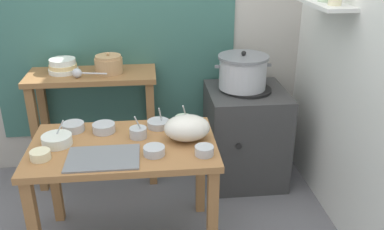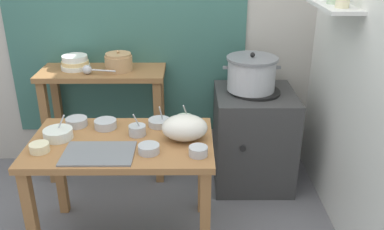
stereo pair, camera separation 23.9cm
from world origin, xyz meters
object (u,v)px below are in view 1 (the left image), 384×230
object	(u,v)px
steamer_pot	(243,72)
bowl_stack_enamel	(63,66)
clay_pot	(109,64)
prep_bowl_4	(154,150)
prep_bowl_2	(204,150)
prep_bowl_3	(40,155)
stove_block	(245,135)
back_shelf_table	(94,100)
serving_tray	(103,158)
prep_bowl_7	(158,123)
ladle	(78,73)
prep_bowl_1	(104,127)
prep_bowl_6	(138,132)
plastic_bag	(187,128)
prep_bowl_5	(73,127)
prep_table	(124,160)
prep_bowl_0	(57,140)
prep_bowl_8	(183,120)

from	to	relation	value
steamer_pot	bowl_stack_enamel	bearing A→B (deg)	173.73
clay_pot	prep_bowl_4	bearing A→B (deg)	-72.54
prep_bowl_2	prep_bowl_3	size ratio (longest dim) A/B	0.96
stove_block	clay_pot	bearing A→B (deg)	172.88
back_shelf_table	serving_tray	xyz separation A→B (m)	(0.16, -1.00, 0.05)
prep_bowl_7	prep_bowl_4	bearing A→B (deg)	-95.60
ladle	prep_bowl_1	xyz separation A→B (m)	(0.21, -0.55, -0.19)
clay_pot	prep_bowl_2	bearing A→B (deg)	-59.84
back_shelf_table	prep_bowl_6	distance (m)	0.84
back_shelf_table	plastic_bag	world-z (taller)	back_shelf_table
prep_bowl_2	prep_bowl_5	world-z (taller)	same
prep_bowl_4	prep_bowl_5	size ratio (longest dim) A/B	0.88
ladle	prep_bowl_3	xyz separation A→B (m)	(-0.10, -0.87, -0.19)
serving_tray	prep_table	bearing A→B (deg)	59.05
back_shelf_table	prep_bowl_2	size ratio (longest dim) A/B	8.95
plastic_bag	prep_bowl_6	bearing A→B (deg)	168.19
prep_bowl_7	ladle	bearing A→B (deg)	136.91
serving_tray	plastic_bag	distance (m)	0.52
prep_bowl_1	prep_bowl_0	bearing A→B (deg)	-150.21
ladle	prep_bowl_7	size ratio (longest dim) A/B	1.74
clay_pot	prep_bowl_1	world-z (taller)	clay_pot
plastic_bag	prep_bowl_8	bearing A→B (deg)	90.76
prep_bowl_3	prep_bowl_8	bearing A→B (deg)	23.77
prep_table	prep_bowl_0	distance (m)	0.41
serving_tray	plastic_bag	xyz separation A→B (m)	(0.48, 0.18, 0.07)
prep_bowl_1	prep_bowl_2	bearing A→B (deg)	-31.58
prep_bowl_5	stove_block	bearing A→B (deg)	21.56
bowl_stack_enamel	prep_bowl_8	bearing A→B (deg)	-37.00
stove_block	plastic_bag	world-z (taller)	plastic_bag
prep_bowl_8	plastic_bag	bearing A→B (deg)	-89.24
back_shelf_table	serving_tray	world-z (taller)	back_shelf_table
stove_block	prep_bowl_1	size ratio (longest dim) A/B	5.53
prep_bowl_4	prep_bowl_8	world-z (taller)	prep_bowl_8
steamer_pot	prep_bowl_2	bearing A→B (deg)	-114.58
clay_pot	bowl_stack_enamel	world-z (taller)	clay_pot
back_shelf_table	prep_bowl_1	bearing A→B (deg)	-78.25
prep_bowl_4	bowl_stack_enamel	bearing A→B (deg)	122.58
prep_bowl_2	prep_bowl_4	size ratio (longest dim) A/B	0.88
serving_tray	prep_bowl_3	world-z (taller)	prep_bowl_3
prep_bowl_3	prep_bowl_6	xyz separation A→B (m)	(0.53, 0.21, 0.01)
ladle	prep_bowl_2	size ratio (longest dim) A/B	2.36
prep_bowl_0	prep_bowl_2	xyz separation A→B (m)	(0.84, -0.21, -0.00)
prep_bowl_2	prep_bowl_5	xyz separation A→B (m)	(-0.78, 0.40, -0.00)
prep_bowl_3	prep_bowl_5	size ratio (longest dim) A/B	0.81
prep_bowl_4	prep_bowl_2	bearing A→B (deg)	-6.41
stove_block	prep_bowl_8	world-z (taller)	prep_bowl_8
ladle	prep_bowl_5	world-z (taller)	ladle
prep_bowl_2	prep_bowl_6	xyz separation A→B (m)	(-0.37, 0.26, 0.01)
prep_bowl_1	prep_bowl_7	xyz separation A→B (m)	(0.34, 0.03, -0.00)
stove_block	steamer_pot	size ratio (longest dim) A/B	1.82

